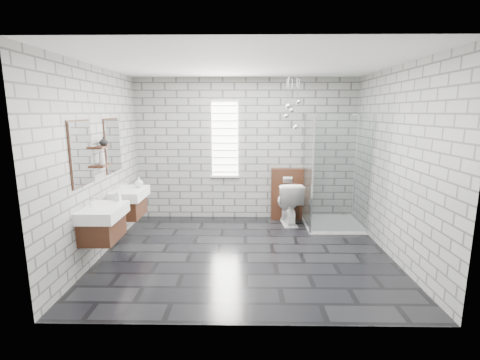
{
  "coord_description": "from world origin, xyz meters",
  "views": [
    {
      "loc": [
        -0.01,
        -4.88,
        2.07
      ],
      "look_at": [
        -0.09,
        0.35,
        1.04
      ],
      "focal_mm": 26.0,
      "sensor_mm": 36.0,
      "label": 1
    }
  ],
  "objects_px": {
    "shower_enclosure": "(329,201)",
    "toilet": "(288,202)",
    "vanity_right": "(127,195)",
    "cistern_panel": "(287,194)",
    "vanity_left": "(100,214)"
  },
  "relations": [
    {
      "from": "vanity_left",
      "to": "cistern_panel",
      "type": "xyz_separation_m",
      "value": [
        2.71,
        2.24,
        -0.26
      ]
    },
    {
      "from": "vanity_left",
      "to": "toilet",
      "type": "xyz_separation_m",
      "value": [
        2.71,
        1.98,
        -0.36
      ]
    },
    {
      "from": "vanity_left",
      "to": "cistern_panel",
      "type": "bearing_deg",
      "value": 39.55
    },
    {
      "from": "vanity_right",
      "to": "shower_enclosure",
      "type": "bearing_deg",
      "value": 11.01
    },
    {
      "from": "toilet",
      "to": "cistern_panel",
      "type": "bearing_deg",
      "value": -94.58
    },
    {
      "from": "vanity_right",
      "to": "shower_enclosure",
      "type": "distance_m",
      "value": 3.48
    },
    {
      "from": "vanity_right",
      "to": "shower_enclosure",
      "type": "height_order",
      "value": "shower_enclosure"
    },
    {
      "from": "vanity_right",
      "to": "cistern_panel",
      "type": "distance_m",
      "value": 2.96
    },
    {
      "from": "vanity_left",
      "to": "shower_enclosure",
      "type": "xyz_separation_m",
      "value": [
        3.41,
        1.72,
        -0.25
      ]
    },
    {
      "from": "vanity_right",
      "to": "cistern_panel",
      "type": "relative_size",
      "value": 1.57
    },
    {
      "from": "vanity_left",
      "to": "vanity_right",
      "type": "distance_m",
      "value": 1.06
    },
    {
      "from": "shower_enclosure",
      "to": "vanity_left",
      "type": "bearing_deg",
      "value": -153.24
    },
    {
      "from": "shower_enclosure",
      "to": "toilet",
      "type": "bearing_deg",
      "value": 159.54
    },
    {
      "from": "vanity_left",
      "to": "toilet",
      "type": "height_order",
      "value": "vanity_left"
    },
    {
      "from": "cistern_panel",
      "to": "shower_enclosure",
      "type": "height_order",
      "value": "shower_enclosure"
    }
  ]
}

